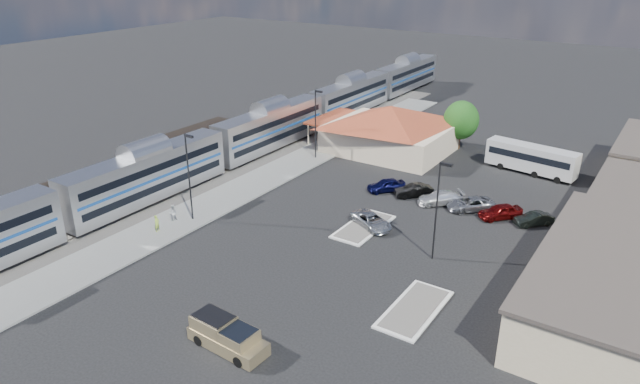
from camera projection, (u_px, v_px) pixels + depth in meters
The scene contains 23 objects.
ground at pixel (318, 225), 55.91m from camera, with size 280.00×280.00×0.00m, color black.
railbed at pixel (216, 161), 72.68m from camera, with size 16.00×100.00×0.12m, color #4C4944.
platform at pixel (261, 180), 66.57m from camera, with size 5.50×92.00×0.18m, color gray.
passenger_train at pixel (271, 129), 76.04m from camera, with size 3.00×104.00×5.55m.
freight_cars at pixel (189, 146), 72.38m from camera, with size 2.80×46.00×4.00m.
station_depot at pixel (389, 128), 75.45m from camera, with size 18.35×12.24×6.20m.
traffic_island_south at pixel (364, 226), 55.38m from camera, with size 3.30×7.50×0.21m.
traffic_island_north at pixel (415, 309), 42.62m from camera, with size 3.30×7.50×0.21m.
lamp_plat_s at pixel (189, 171), 54.74m from camera, with size 1.08×0.25×9.00m.
lamp_plat_n at pixel (316, 119), 71.65m from camera, with size 1.08×0.25×9.00m.
lamp_lot at pixel (438, 203), 47.70m from camera, with size 1.08×0.25×9.00m.
tree_depot at pixel (461, 120), 75.88m from camera, with size 4.71×4.71×6.63m.
pickup_truck at pixel (228, 336), 38.24m from camera, with size 5.89×2.40×2.00m.
suv at pixel (371, 221), 55.26m from camera, with size 2.23×4.85×1.35m, color #ACAFB4.
coach_bus at pixel (531, 158), 68.23m from camera, with size 10.91×3.77×3.43m.
person_a at pixel (157, 223), 53.96m from camera, with size 0.60×0.40×1.65m, color #B3DB44.
person_b at pixel (173, 213), 56.19m from camera, with size 0.80×0.63×1.65m, color silver.
parked_car_a at pixel (386, 185), 63.51m from camera, with size 1.72×4.27×1.46m, color #0B0D3A.
parked_car_b at pixel (414, 191), 62.13m from camera, with size 1.47×4.20×1.38m, color black.
parked_car_c at pixel (440, 198), 60.27m from camera, with size 1.97×4.85×1.41m, color silver.
parked_car_d at pixel (470, 204), 58.89m from camera, with size 2.28×4.94×1.37m, color gray.
parked_car_e at pixel (500, 212), 57.01m from camera, with size 1.77×4.40×1.50m, color #650B0B.
parked_car_f at pixel (534, 219), 55.66m from camera, with size 1.35×3.86×1.27m, color black.
Camera 1 is at (27.82, -41.81, 24.80)m, focal length 32.00 mm.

